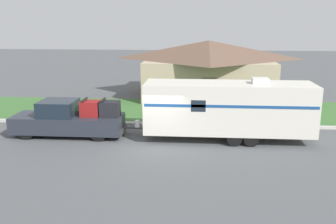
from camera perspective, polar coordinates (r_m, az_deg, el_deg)
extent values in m
plane|color=#515456|center=(18.48, -1.78, -5.18)|extent=(120.00, 120.00, 0.00)
cube|color=beige|center=(22.02, -0.70, -1.83)|extent=(80.00, 0.30, 0.14)
cube|color=#3D6B33|center=(25.56, 0.05, 0.26)|extent=(80.00, 7.00, 0.03)
cube|color=tan|center=(30.73, 6.10, 5.31)|extent=(9.82, 7.98, 3.00)
pyramid|color=brown|center=(30.48, 6.20, 9.44)|extent=(10.61, 8.62, 1.44)
cube|color=#4C3828|center=(26.90, 6.26, 3.12)|extent=(1.00, 0.06, 2.10)
cylinder|color=black|center=(20.71, -20.81, -2.73)|extent=(0.87, 0.28, 0.87)
cylinder|color=black|center=(22.11, -19.07, -1.57)|extent=(0.87, 0.28, 0.87)
cylinder|color=black|center=(19.39, -10.52, -3.13)|extent=(0.87, 0.28, 0.87)
cylinder|color=black|center=(20.88, -9.40, -1.86)|extent=(0.87, 0.28, 0.87)
cube|color=#282D38|center=(21.01, -17.85, -1.59)|extent=(3.56, 1.96, 0.87)
cube|color=#19232D|center=(20.57, -16.37, 0.60)|extent=(1.85, 1.80, 0.80)
cube|color=#282D38|center=(20.09, -10.18, -1.82)|extent=(2.24, 1.96, 0.87)
cube|color=#333333|center=(19.91, -6.85, -2.77)|extent=(0.12, 1.76, 0.20)
cube|color=maroon|center=(20.01, -11.64, 0.52)|extent=(1.03, 0.82, 0.80)
cube|color=black|center=(20.01, -12.62, 1.87)|extent=(0.10, 0.91, 0.08)
cube|color=black|center=(19.76, -8.90, 0.47)|extent=(1.03, 0.82, 0.80)
cube|color=black|center=(19.74, -9.88, 1.84)|extent=(0.10, 0.91, 0.08)
cylinder|color=black|center=(18.62, 10.08, -4.04)|extent=(0.74, 0.22, 0.74)
cylinder|color=black|center=(20.61, 9.56, -2.27)|extent=(0.74, 0.22, 0.74)
cylinder|color=black|center=(18.72, 12.57, -4.07)|extent=(0.74, 0.22, 0.74)
cylinder|color=black|center=(20.69, 11.81, -2.30)|extent=(0.74, 0.22, 0.74)
cube|color=silver|center=(19.24, 9.17, 0.71)|extent=(8.46, 2.36, 2.49)
cube|color=navy|center=(18.02, 9.49, 0.82)|extent=(8.29, 0.01, 0.14)
cube|color=#383838|center=(19.74, -4.84, -2.42)|extent=(1.04, 0.12, 0.10)
cylinder|color=silver|center=(19.67, -4.71, -1.78)|extent=(0.28, 0.28, 0.36)
cube|color=silver|center=(19.17, 13.88, 4.65)|extent=(0.80, 0.68, 0.28)
cube|color=#19232D|center=(17.95, 4.65, 0.91)|extent=(0.70, 0.01, 0.56)
cylinder|color=brown|center=(23.10, 15.97, -0.40)|extent=(0.09, 0.09, 1.09)
cube|color=black|center=(22.96, 16.07, 1.19)|extent=(0.48, 0.20, 0.22)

